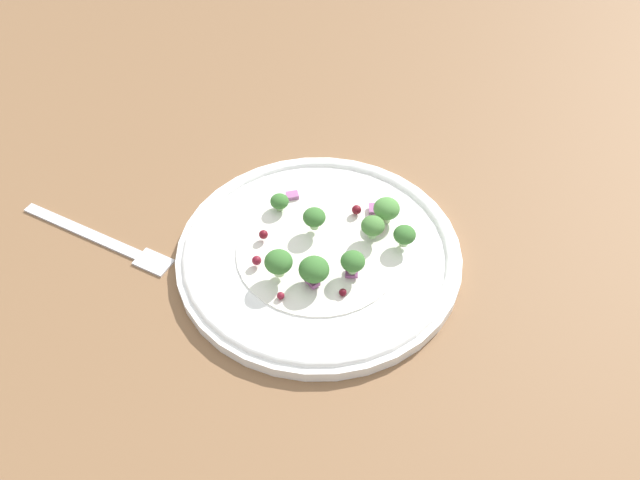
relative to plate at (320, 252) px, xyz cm
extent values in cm
cube|color=brown|center=(0.18, 2.27, -1.86)|extent=(180.00, 180.00, 2.00)
cylinder|color=white|center=(0.00, 0.00, -0.26)|extent=(28.59, 28.59, 1.20)
torus|color=white|center=(0.00, 0.00, 0.34)|extent=(27.30, 27.30, 1.00)
cylinder|color=white|center=(0.00, 0.00, 0.44)|extent=(16.58, 16.58, 0.20)
cylinder|color=#ADD18E|center=(5.32, -0.74, 1.62)|extent=(1.01, 1.01, 1.01)
ellipsoid|color=#386B2D|center=(5.32, -0.74, 2.84)|extent=(2.70, 2.70, 2.03)
cylinder|color=#9EC684|center=(-1.53, -1.97, 1.55)|extent=(0.87, 0.87, 0.87)
ellipsoid|color=#386B2D|center=(-1.53, -1.97, 2.59)|extent=(2.31, 2.31, 1.73)
cylinder|color=#9EC684|center=(-1.72, -6.79, 0.84)|extent=(0.73, 0.73, 0.73)
ellipsoid|color=#386B2D|center=(-1.72, -6.79, 1.71)|extent=(1.94, 1.94, 1.46)
cylinder|color=#ADD18E|center=(-7.34, 2.84, 1.05)|extent=(1.02, 1.02, 1.02)
ellipsoid|color=#4C843D|center=(-7.34, 2.84, 2.27)|extent=(2.71, 2.71, 2.03)
cylinder|color=#ADD18E|center=(3.73, 2.16, 1.17)|extent=(1.10, 1.10, 1.10)
ellipsoid|color=#386B2D|center=(3.73, 2.16, 2.48)|extent=(2.92, 2.92, 2.19)
cylinder|color=#ADD18E|center=(-5.48, 6.31, 1.26)|extent=(0.84, 0.84, 0.84)
ellipsoid|color=#386B2D|center=(-5.48, 6.31, 2.26)|extent=(2.24, 2.24, 1.68)
cylinder|color=#8EB77A|center=(-4.31, 3.27, 1.44)|extent=(0.89, 0.89, 0.89)
ellipsoid|color=#477A38|center=(-4.31, 3.27, 2.51)|extent=(2.37, 2.37, 1.78)
cylinder|color=#9EC684|center=(0.70, 4.55, 1.51)|extent=(0.89, 0.89, 0.89)
ellipsoid|color=#386B2D|center=(0.70, 4.55, 2.57)|extent=(2.37, 2.37, 1.77)
sphere|color=maroon|center=(7.17, 1.02, 0.92)|extent=(0.73, 0.73, 0.73)
sphere|color=maroon|center=(-5.85, 3.23, 1.03)|extent=(0.86, 0.86, 0.86)
sphere|color=maroon|center=(2.61, -5.20, 1.33)|extent=(0.92, 0.92, 0.92)
sphere|color=maroon|center=(5.57, -3.43, 1.31)|extent=(0.94, 0.94, 0.94)
sphere|color=#4C0A14|center=(3.21, 5.32, 0.92)|extent=(0.74, 0.74, 0.74)
sphere|color=maroon|center=(-6.15, -0.06, 1.21)|extent=(1.00, 1.00, 1.00)
cube|color=#A35B93|center=(-3.94, -6.96, 0.78)|extent=(1.65, 1.60, 0.48)
cube|color=#843D75|center=(0.71, 4.49, 0.94)|extent=(1.74, 1.72, 0.30)
cube|color=#843D75|center=(4.01, 1.79, 0.97)|extent=(1.23, 1.57, 0.51)
cube|color=#A35B93|center=(-7.59, 1.11, 1.00)|extent=(1.70, 1.64, 0.35)
cube|color=silver|center=(12.79, -21.80, -0.61)|extent=(4.00, 14.96, 0.50)
cube|color=silver|center=(11.04, -12.67, -0.61)|extent=(3.03, 3.99, 0.50)
camera|label=1|loc=(36.49, 29.24, 53.04)|focal=39.48mm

